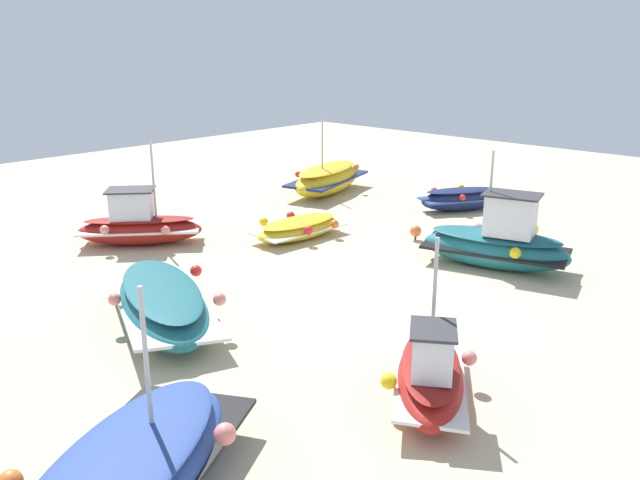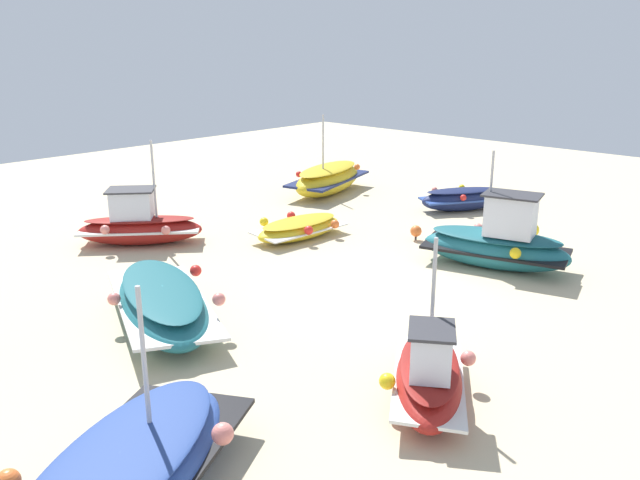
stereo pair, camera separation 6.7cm
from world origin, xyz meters
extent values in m
plane|color=beige|center=(0.00, 0.00, 0.00)|extent=(56.03, 56.03, 0.00)
ellipsoid|color=#1E6670|center=(5.45, -2.62, 0.50)|extent=(4.11, 5.82, 1.11)
cube|color=white|center=(5.45, -2.62, 0.55)|extent=(4.05, 5.63, 0.20)
ellipsoid|color=#1A565F|center=(5.45, -2.62, 0.91)|extent=(3.58, 5.10, 0.26)
sphere|color=red|center=(3.89, -3.31, 0.81)|extent=(0.32, 0.32, 0.32)
sphere|color=#EA7F75|center=(6.50, -3.08, 0.82)|extent=(0.32, 0.32, 0.32)
sphere|color=#EA7F75|center=(4.92, -0.99, 0.93)|extent=(0.32, 0.32, 0.32)
ellipsoid|color=#1E6670|center=(-4.08, 1.40, 0.55)|extent=(2.80, 4.86, 1.20)
cube|color=black|center=(-4.08, 1.40, 0.60)|extent=(2.75, 4.68, 0.19)
ellipsoid|color=#1A565F|center=(-4.08, 1.40, 1.01)|extent=(2.42, 4.27, 0.27)
cube|color=silver|center=(-4.18, 1.78, 1.72)|extent=(1.37, 1.66, 1.25)
cube|color=#333338|center=(-4.18, 1.78, 2.37)|extent=(1.59, 1.93, 0.06)
cylinder|color=#B7B7BC|center=(-4.01, 1.13, 2.39)|extent=(0.08, 0.08, 2.57)
sphere|color=#EA7F75|center=(-4.76, 0.38, 0.92)|extent=(0.34, 0.34, 0.34)
sphere|color=yellow|center=(-3.40, 2.42, 0.85)|extent=(0.34, 0.34, 0.34)
ellipsoid|color=gold|center=(-2.09, -5.25, 0.34)|extent=(3.74, 1.69, 0.73)
cube|color=white|center=(-2.09, -5.25, 0.37)|extent=(3.59, 1.71, 0.11)
ellipsoid|color=gold|center=(-2.09, -5.25, 0.62)|extent=(3.29, 1.47, 0.16)
sphere|color=orange|center=(-2.99, -4.35, 0.51)|extent=(0.32, 0.32, 0.32)
sphere|color=red|center=(-2.47, -6.07, 0.61)|extent=(0.32, 0.32, 0.32)
sphere|color=red|center=(-1.72, -4.44, 0.54)|extent=(0.32, 0.32, 0.32)
sphere|color=yellow|center=(-1.19, -6.16, 0.62)|extent=(0.32, 0.32, 0.32)
ellipsoid|color=navy|center=(-9.53, -3.09, 0.46)|extent=(3.68, 2.90, 0.93)
cube|color=#2D4C9E|center=(-9.53, -3.09, 0.51)|extent=(3.58, 2.86, 0.09)
ellipsoid|color=#151E45|center=(-9.53, -3.09, 0.85)|extent=(3.24, 2.55, 0.16)
sphere|color=yellow|center=(-9.97, -2.01, 0.70)|extent=(0.25, 0.25, 0.25)
sphere|color=yellow|center=(-10.17, -3.52, 0.82)|extent=(0.25, 0.25, 0.25)
sphere|color=red|center=(-8.90, -2.67, 0.73)|extent=(0.25, 0.25, 0.25)
sphere|color=#EA7F75|center=(-9.10, -4.18, 0.79)|extent=(0.25, 0.25, 0.25)
ellipsoid|color=maroon|center=(2.20, -8.82, 0.48)|extent=(4.26, 4.00, 1.06)
cube|color=white|center=(2.20, -8.82, 0.52)|extent=(4.13, 3.88, 0.19)
ellipsoid|color=maroon|center=(2.20, -8.82, 0.88)|extent=(3.72, 3.48, 0.25)
cube|color=silver|center=(2.36, -8.97, 1.43)|extent=(1.70, 1.67, 0.96)
cube|color=#333338|center=(2.36, -8.97, 1.94)|extent=(1.97, 1.94, 0.06)
cylinder|color=#B7B7BC|center=(1.75, -8.44, 2.29)|extent=(0.08, 0.08, 2.68)
sphere|color=#EA7F75|center=(2.03, -7.50, 0.72)|extent=(0.31, 0.31, 0.31)
sphere|color=red|center=(1.61, -9.50, 0.83)|extent=(0.31, 0.31, 0.31)
sphere|color=#EA7F75|center=(3.53, -8.81, 0.80)|extent=(0.31, 0.31, 0.31)
ellipsoid|color=gold|center=(-8.04, -9.31, 0.63)|extent=(5.48, 3.19, 1.28)
cube|color=navy|center=(-8.04, -9.31, 0.69)|extent=(5.30, 3.19, 0.13)
ellipsoid|color=gold|center=(-8.04, -9.31, 1.15)|extent=(4.82, 2.80, 0.23)
cylinder|color=#B7B7BC|center=(-7.54, -9.17, 2.47)|extent=(0.08, 0.08, 2.43)
sphere|color=red|center=(-6.89, -10.08, 0.97)|extent=(0.28, 0.28, 0.28)
sphere|color=orange|center=(-9.19, -8.54, 1.19)|extent=(0.28, 0.28, 0.28)
cube|color=black|center=(9.76, 2.80, 0.55)|extent=(5.57, 4.35, 0.14)
ellipsoid|color=navy|center=(9.76, 2.80, 0.92)|extent=(5.03, 3.85, 0.21)
cylinder|color=#B7B7BC|center=(9.02, 2.41, 2.17)|extent=(0.08, 0.08, 2.34)
sphere|color=#EA7F75|center=(8.37, 3.46, 0.94)|extent=(0.36, 0.36, 0.36)
ellipsoid|color=maroon|center=(3.95, 4.36, 0.41)|extent=(3.74, 3.13, 0.91)
cube|color=white|center=(3.95, 4.36, 0.46)|extent=(3.62, 3.05, 0.15)
ellipsoid|color=maroon|center=(3.95, 4.36, 0.76)|extent=(3.27, 2.72, 0.20)
cube|color=silver|center=(4.38, 4.66, 1.28)|extent=(1.17, 1.13, 0.90)
cube|color=#333338|center=(4.38, 4.66, 1.76)|extent=(1.36, 1.31, 0.06)
cylinder|color=#B7B7BC|center=(3.78, 4.25, 2.07)|extent=(0.08, 0.08, 2.48)
sphere|color=#EA7F75|center=(2.99, 4.67, 0.65)|extent=(0.32, 0.32, 0.32)
sphere|color=yellow|center=(4.91, 4.06, 0.68)|extent=(0.32, 0.32, 0.32)
cylinder|color=#3F3F42|center=(-4.75, -2.05, 0.07)|extent=(0.08, 0.08, 0.13)
sphere|color=orange|center=(-4.75, -2.05, 0.34)|extent=(0.41, 0.41, 0.41)
cylinder|color=#3F3F42|center=(-7.62, 0.93, 0.05)|extent=(0.08, 0.08, 0.10)
sphere|color=yellow|center=(-7.62, 0.93, 0.36)|extent=(0.52, 0.52, 0.52)
camera|label=1|loc=(13.83, 10.59, 6.88)|focal=36.52mm
camera|label=2|loc=(13.79, 10.64, 6.88)|focal=36.52mm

